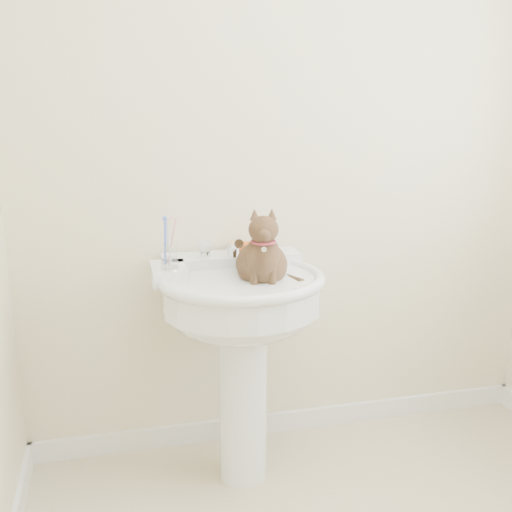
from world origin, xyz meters
TOP-DOWN VIEW (x-y plane):
  - wall_back at (0.00, 1.10)m, footprint 2.20×0.00m
  - baseboard_back at (0.00, 1.09)m, footprint 2.20×0.02m
  - pedestal_sink at (-0.27, 0.81)m, footprint 0.62×0.61m
  - faucet at (-0.27, 0.96)m, footprint 0.28×0.12m
  - soap_bar at (-0.22, 1.05)m, footprint 0.10×0.08m
  - toothbrush_cup at (-0.52, 0.84)m, footprint 0.07×0.07m
  - cat at (-0.20, 0.78)m, footprint 0.20×0.25m

SIDE VIEW (x-z plane):
  - baseboard_back at x=0.00m, z-range 0.00..0.09m
  - pedestal_sink at x=-0.27m, z-range 0.24..1.10m
  - soap_bar at x=-0.22m, z-range 0.85..0.88m
  - cat at x=-0.20m, z-range 0.70..1.07m
  - faucet at x=-0.27m, z-range 0.82..0.96m
  - toothbrush_cup at x=-0.52m, z-range 0.81..0.99m
  - wall_back at x=0.00m, z-range 0.00..2.50m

